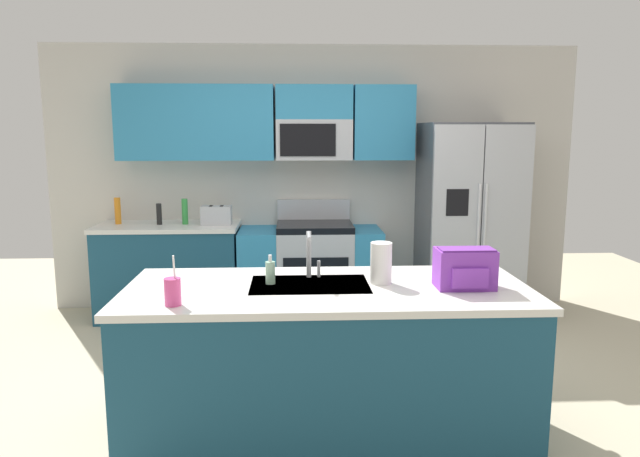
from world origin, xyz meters
name	(u,v)px	position (x,y,z in m)	size (l,w,h in m)	color
ground_plane	(325,395)	(0.00, 0.00, 0.00)	(9.00, 9.00, 0.00)	beige
kitchen_wall_unit	(299,162)	(-0.14, 2.08, 1.47)	(5.20, 0.43, 2.60)	beige
back_counter	(169,270)	(-1.40, 1.80, 0.45)	(1.34, 0.63, 0.90)	navy
range_oven	(311,270)	(-0.04, 1.80, 0.44)	(1.36, 0.61, 1.10)	#B7BABF
refrigerator	(469,221)	(1.48, 1.73, 0.93)	(0.90, 0.76, 1.85)	#4C4F54
island_counter	(327,361)	(-0.01, -0.50, 0.45)	(2.29, 0.97, 0.90)	navy
toaster	(217,215)	(-0.92, 1.75, 0.99)	(0.28, 0.16, 0.18)	#B7BABF
pepper_mill	(159,214)	(-1.47, 1.80, 1.00)	(0.05, 0.05, 0.20)	black
bottle_green	(185,212)	(-1.23, 1.81, 1.02)	(0.06, 0.06, 0.24)	green
bottle_orange	(118,211)	(-1.87, 1.85, 1.03)	(0.06, 0.06, 0.25)	orange
sink_faucet	(310,251)	(-0.11, -0.31, 1.07)	(0.08, 0.21, 0.28)	#B7BABF
drink_cup_pink	(173,292)	(-0.82, -0.83, 0.97)	(0.08, 0.08, 0.26)	#EA4C93
soap_dispenser	(270,272)	(-0.34, -0.43, 0.97)	(0.06, 0.06, 0.17)	#A5D8B2
paper_towel_roll	(381,263)	(0.30, -0.45, 1.02)	(0.12, 0.12, 0.24)	white
backpack	(465,267)	(0.76, -0.56, 1.02)	(0.32, 0.22, 0.23)	purple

